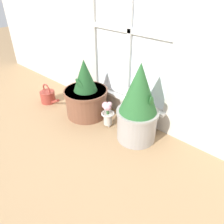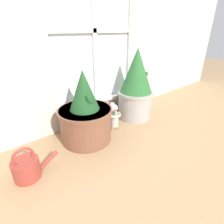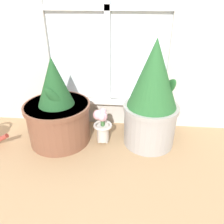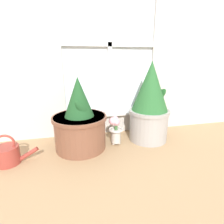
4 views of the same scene
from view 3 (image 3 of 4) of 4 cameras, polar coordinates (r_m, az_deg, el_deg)
name	(u,v)px [view 3 (image 3 of 4)]	position (r m, az deg, el deg)	size (l,w,h in m)	color
ground_plane	(98,171)	(1.27, -3.76, -15.13)	(10.00, 10.00, 0.00)	tan
potted_plant_left	(58,112)	(1.44, -13.99, 0.07)	(0.42, 0.42, 0.57)	brown
potted_plant_right	(152,98)	(1.35, 10.42, 3.61)	(0.35, 0.35, 0.68)	#9E9993
flower_vase	(102,124)	(1.41, -2.61, -3.26)	(0.12, 0.12, 0.24)	#BCB7AD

